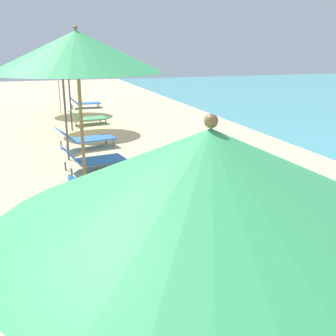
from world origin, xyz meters
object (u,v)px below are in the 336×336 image
at_px(lounger_third_shoreside, 252,317).
at_px(lounger_farthest_shoreside, 84,102).
at_px(umbrella_fourth, 77,52).
at_px(umbrella_sixth, 67,59).
at_px(umbrella_farthest, 57,58).
at_px(umbrella_third, 209,178).
at_px(lounger_sixth_shoreside, 87,118).
at_px(umbrella_fifth, 61,51).
at_px(lounger_fourth_inland, 156,243).
at_px(lounger_fourth_shoreside, 107,189).
at_px(lounger_fifth_inland, 92,159).
at_px(lounger_fifth_shoreside, 85,138).

height_order(lounger_third_shoreside, lounger_farthest_shoreside, lounger_third_shoreside).
distance_m(umbrella_fourth, lounger_farthest_shoreside, 13.23).
xyz_separation_m(umbrella_sixth, umbrella_farthest, (-0.12, 3.81, -0.04)).
distance_m(umbrella_sixth, lounger_farthest_shoreside, 5.59).
bearing_deg(umbrella_third, lounger_sixth_shoreside, 85.57).
bearing_deg(lounger_sixth_shoreside, umbrella_sixth, -135.19).
bearing_deg(umbrella_fifth, lounger_third_shoreside, -81.43).
height_order(umbrella_fourth, lounger_fourth_inland, umbrella_fourth).
xyz_separation_m(umbrella_third, lounger_fourth_shoreside, (0.39, 5.21, -1.90)).
bearing_deg(lounger_sixth_shoreside, lounger_fourth_shoreside, -106.28).
bearing_deg(lounger_fourth_shoreside, lounger_farthest_shoreside, 89.35).
distance_m(umbrella_sixth, umbrella_farthest, 3.81).
distance_m(umbrella_sixth, lounger_sixth_shoreside, 2.37).
height_order(lounger_fourth_shoreside, lounger_fifth_inland, lounger_fifth_inland).
bearing_deg(lounger_farthest_shoreside, umbrella_fourth, -96.09).
xyz_separation_m(umbrella_fourth, lounger_farthest_shoreside, (1.48, 12.93, -2.38)).
xyz_separation_m(lounger_third_shoreside, umbrella_fourth, (-1.13, 2.98, 2.33)).
distance_m(lounger_fourth_inland, lounger_fifth_shoreside, 6.45).
xyz_separation_m(lounger_fifth_shoreside, umbrella_sixth, (-0.13, 2.63, 2.02)).
height_order(umbrella_fourth, lounger_fifth_shoreside, umbrella_fourth).
height_order(lounger_third_shoreside, umbrella_fourth, umbrella_fourth).
xyz_separation_m(lounger_fifth_inland, umbrella_sixth, (-0.03, 4.72, 2.06)).
distance_m(lounger_fifth_inland, umbrella_farthest, 8.76).
bearing_deg(lounger_third_shoreside, umbrella_third, -129.60).
height_order(lounger_fourth_shoreside, umbrella_fifth, umbrella_fifth).
relative_size(lounger_fifth_shoreside, lounger_farthest_shoreside, 1.17).
bearing_deg(umbrella_third, lounger_fifth_inland, 86.84).
height_order(lounger_fifth_inland, lounger_farthest_shoreside, lounger_fifth_inland).
distance_m(umbrella_fifth, umbrella_farthest, 7.48).
height_order(lounger_fifth_inland, lounger_sixth_shoreside, lounger_fifth_inland).
xyz_separation_m(umbrella_third, umbrella_farthest, (0.26, 15.84, 0.11)).
height_order(lounger_fourth_inland, umbrella_farthest, umbrella_farthest).
height_order(umbrella_fifth, lounger_sixth_shoreside, umbrella_fifth).
distance_m(lounger_fourth_shoreside, umbrella_sixth, 7.12).
bearing_deg(lounger_farthest_shoreside, lounger_fourth_shoreside, -94.32).
bearing_deg(lounger_fifth_inland, umbrella_farthest, 81.48).
relative_size(lounger_fifth_inland, umbrella_farthest, 0.57).
height_order(umbrella_sixth, lounger_sixth_shoreside, umbrella_sixth).
xyz_separation_m(lounger_fourth_shoreside, umbrella_sixth, (-0.01, 6.82, 2.05)).
height_order(lounger_fifth_shoreside, lounger_farthest_shoreside, lounger_fifth_shoreside).
xyz_separation_m(umbrella_third, umbrella_fourth, (-0.10, 4.20, 0.47)).
relative_size(lounger_third_shoreside, lounger_fifth_inland, 0.95).
bearing_deg(umbrella_fourth, lounger_fifth_shoreside, 83.36).
relative_size(lounger_third_shoreside, umbrella_fourth, 0.47).
xyz_separation_m(lounger_fourth_shoreside, lounger_farthest_shoreside, (0.99, 11.92, -0.01)).
relative_size(lounger_fourth_inland, umbrella_farthest, 0.55).
height_order(umbrella_third, lounger_sixth_shoreside, umbrella_third).
distance_m(umbrella_fourth, lounger_sixth_shoreside, 9.17).
bearing_deg(umbrella_fourth, lounger_third_shoreside, -69.17).
distance_m(umbrella_fourth, lounger_fourth_inland, 2.76).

